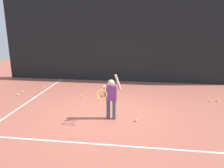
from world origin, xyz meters
TOP-DOWN VIEW (x-y plane):
  - ground_plane at (0.00, 0.00)m, footprint 20.00×20.00m
  - court_line_baseline at (0.00, -1.94)m, footprint 9.00×0.05m
  - court_line_sideline at (-3.03, 1.00)m, footprint 0.05×9.00m
  - back_fence_windscreen at (0.00, 4.14)m, footprint 11.57×0.08m
  - fence_post_0 at (-5.63, 4.20)m, footprint 0.09×0.09m
  - fence_post_1 at (-1.88, 4.20)m, footprint 0.09×0.09m
  - fence_post_2 at (1.88, 4.20)m, footprint 0.09×0.09m
  - tennis_player at (0.17, -0.46)m, footprint 0.65×0.65m
  - tennis_ball_0 at (0.93, -0.56)m, footprint 0.07×0.07m
  - tennis_ball_1 at (-3.82, 1.27)m, footprint 0.07×0.07m
  - tennis_ball_2 at (-3.32, 2.54)m, footprint 0.07×0.07m
  - tennis_ball_3 at (3.83, 1.60)m, footprint 0.07×0.07m
  - tennis_ball_4 at (-1.24, 1.39)m, footprint 0.07×0.07m
  - tennis_ball_5 at (-2.30, 2.53)m, footprint 0.07×0.07m
  - tennis_ball_6 at (-3.82, 1.66)m, footprint 0.07×0.07m
  - tennis_ball_7 at (3.55, 1.49)m, footprint 0.07×0.07m

SIDE VIEW (x-z plane):
  - ground_plane at x=0.00m, z-range 0.00..0.00m
  - court_line_baseline at x=0.00m, z-range 0.00..0.00m
  - court_line_sideline at x=-3.03m, z-range 0.00..0.00m
  - tennis_ball_0 at x=0.93m, z-range 0.00..0.07m
  - tennis_ball_1 at x=-3.82m, z-range 0.00..0.07m
  - tennis_ball_2 at x=-3.32m, z-range 0.00..0.07m
  - tennis_ball_3 at x=3.83m, z-range 0.00..0.07m
  - tennis_ball_4 at x=-1.24m, z-range 0.00..0.07m
  - tennis_ball_5 at x=-2.30m, z-range 0.00..0.07m
  - tennis_ball_6 at x=-3.82m, z-range 0.00..0.07m
  - tennis_ball_7 at x=3.55m, z-range 0.00..0.07m
  - tennis_player at x=0.17m, z-range 0.05..1.40m
  - back_fence_windscreen at x=0.00m, z-range 0.00..3.90m
  - fence_post_0 at x=-5.63m, z-range 0.00..4.05m
  - fence_post_1 at x=-1.88m, z-range 0.00..4.05m
  - fence_post_2 at x=1.88m, z-range 0.00..4.05m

